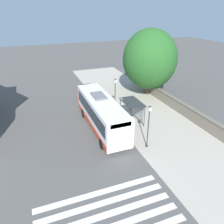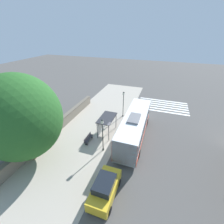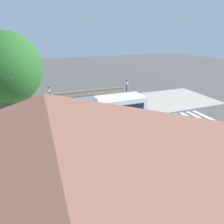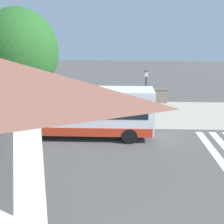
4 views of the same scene
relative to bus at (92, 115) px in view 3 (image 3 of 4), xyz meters
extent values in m
plane|color=#514F4C|center=(-1.80, -2.27, -1.85)|extent=(120.00, 120.00, 0.00)
cube|color=#ADA393|center=(-6.30, -2.27, -1.84)|extent=(9.00, 44.00, 0.02)
cube|color=silver|center=(3.20, 8.76, -1.84)|extent=(9.00, 0.50, 0.01)
cube|color=silver|center=(3.20, 9.71, -1.84)|extent=(9.00, 0.50, 0.01)
cube|color=silver|center=(3.20, 10.66, -1.84)|extent=(9.00, 0.50, 0.01)
cube|color=silver|center=(3.20, 11.61, -1.84)|extent=(9.00, 0.50, 0.01)
cube|color=silver|center=(3.20, 12.56, -1.84)|extent=(9.00, 0.50, 0.01)
cube|color=silver|center=(3.20, 13.51, -1.84)|extent=(9.00, 0.50, 0.01)
cube|color=slate|center=(-10.35, -2.27, -1.15)|extent=(0.50, 20.00, 1.39)
cube|color=#685F52|center=(-10.35, -2.27, -0.41)|extent=(0.60, 20.00, 0.08)
pyramid|color=brown|center=(14.44, -5.14, 5.21)|extent=(7.06, 13.15, 2.59)
cube|color=white|center=(0.00, 0.02, 0.05)|extent=(2.53, 10.51, 2.90)
cube|color=black|center=(0.00, 0.02, 0.43)|extent=(2.57, 9.67, 1.27)
cube|color=red|center=(0.00, 0.02, -1.11)|extent=(2.57, 10.30, 0.58)
cube|color=red|center=(0.00, -5.21, 0.05)|extent=(2.57, 0.06, 2.78)
cube|color=black|center=(0.00, 5.23, 1.21)|extent=(1.90, 0.08, 0.41)
cube|color=slate|center=(0.00, -0.77, 1.61)|extent=(1.27, 2.31, 0.22)
cylinder|color=black|center=(-1.19, 3.70, -1.35)|extent=(0.30, 1.00, 1.00)
cylinder|color=black|center=(1.19, 3.70, -1.35)|extent=(0.30, 1.00, 1.00)
cylinder|color=black|center=(-1.19, -3.24, -1.35)|extent=(0.30, 1.00, 1.00)
cylinder|color=black|center=(1.19, -3.24, -1.35)|extent=(0.30, 1.00, 1.00)
cylinder|color=#2D2D33|center=(-2.89, -1.64, -0.65)|extent=(0.08, 0.08, 2.39)
cylinder|color=#2D2D33|center=(-2.89, 1.40, -0.65)|extent=(0.08, 0.08, 2.39)
cylinder|color=#2D2D33|center=(-4.44, -1.64, -0.65)|extent=(0.08, 0.08, 2.39)
cylinder|color=#2D2D33|center=(-4.44, 1.40, -0.65)|extent=(0.08, 0.08, 2.39)
cube|color=#2D2D33|center=(-3.67, -0.12, 0.59)|extent=(1.84, 3.34, 0.08)
cube|color=silver|center=(-4.42, -0.12, -0.53)|extent=(0.03, 2.73, 1.92)
cylinder|color=#2D3347|center=(-1.67, 3.89, -1.42)|extent=(0.12, 0.12, 0.85)
cylinder|color=#2D3347|center=(-1.51, 3.89, -1.42)|extent=(0.12, 0.12, 0.85)
cube|color=maroon|center=(-1.59, 3.89, -0.65)|extent=(0.34, 0.22, 0.69)
sphere|color=tan|center=(-1.59, 3.89, -0.19)|extent=(0.24, 0.24, 0.24)
cube|color=#333338|center=(-5.23, -2.60, -1.40)|extent=(0.40, 1.83, 0.06)
cube|color=#333338|center=(-5.40, -2.60, -1.17)|extent=(0.04, 1.83, 0.40)
cube|color=black|center=(-5.23, -3.33, -1.62)|extent=(0.32, 0.06, 0.45)
cube|color=black|center=(-5.23, -1.87, -1.62)|extent=(0.32, 0.06, 0.45)
cylinder|color=#2D332D|center=(-2.94, -3.43, -1.77)|extent=(0.24, 0.24, 0.16)
cylinder|color=#2D332D|center=(-2.94, -3.43, 0.05)|extent=(0.10, 0.10, 3.78)
cube|color=silver|center=(-2.94, -3.43, 2.11)|extent=(0.24, 0.24, 0.35)
pyramid|color=#2D332D|center=(-2.94, -3.43, 2.36)|extent=(0.28, 0.28, 0.14)
cylinder|color=#2D332D|center=(-2.83, 4.95, -1.77)|extent=(0.24, 0.24, 0.16)
cylinder|color=#2D332D|center=(-2.83, 4.95, 0.06)|extent=(0.10, 0.10, 3.80)
cube|color=silver|center=(-2.83, 4.95, 2.13)|extent=(0.24, 0.24, 0.35)
pyramid|color=#2D332D|center=(-2.83, 4.95, 2.38)|extent=(0.28, 0.28, 0.14)
cylinder|color=brown|center=(-9.67, -7.13, -0.26)|extent=(0.38, 0.38, 3.17)
ellipsoid|color=#265B23|center=(-9.67, -7.13, 3.43)|extent=(7.64, 7.64, 8.40)
cylinder|color=black|center=(-1.55, -7.21, -1.53)|extent=(0.22, 0.64, 0.64)
cylinder|color=black|center=(0.12, -7.21, -1.53)|extent=(0.22, 0.64, 0.64)
camera|label=1|loc=(6.40, 19.81, 10.14)|focal=35.00mm
camera|label=2|loc=(2.40, -15.74, 10.73)|focal=24.00mm
camera|label=3|loc=(18.66, -5.42, 7.65)|focal=35.00mm
camera|label=4|loc=(18.27, 3.38, 4.91)|focal=45.00mm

